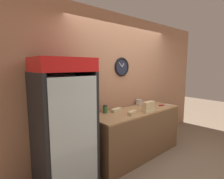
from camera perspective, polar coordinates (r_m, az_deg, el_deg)
name	(u,v)px	position (r m, az deg, el deg)	size (l,w,h in m)	color
ground_plane	(177,175)	(3.26, 20.52, -24.77)	(14.00, 14.00, 0.00)	#7A6651
wall_back	(123,84)	(3.54, 3.48, 1.66)	(5.20, 0.09, 2.70)	#AD7A5B
prep_counter	(136,133)	(3.51, 7.82, -13.76)	(1.91, 0.66, 0.89)	brown
beverage_cooler	(63,119)	(2.53, -15.82, -9.28)	(0.74, 0.63, 1.83)	black
sandwich_stack_bottom	(149,110)	(3.25, 11.83, -6.68)	(0.25, 0.09, 0.07)	beige
sandwich_stack_middle	(149,107)	(3.24, 11.86, -5.56)	(0.25, 0.09, 0.07)	tan
sandwich_stack_top	(149,103)	(3.22, 11.90, -4.43)	(0.25, 0.09, 0.07)	tan
sandwich_flat_left	(132,113)	(3.07, 6.56, -7.52)	(0.23, 0.14, 0.06)	tan
sandwich_flat_right	(116,110)	(3.22, 1.44, -6.70)	(0.25, 0.12, 0.06)	beige
chefs_knife	(163,105)	(3.85, 16.42, -4.95)	(0.31, 0.13, 0.02)	silver
condiment_jar	(105,109)	(3.12, -2.23, -6.43)	(0.08, 0.08, 0.14)	#336B38
napkin_dispenser	(139,102)	(3.80, 8.83, -4.09)	(0.11, 0.09, 0.12)	#B7B2AD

